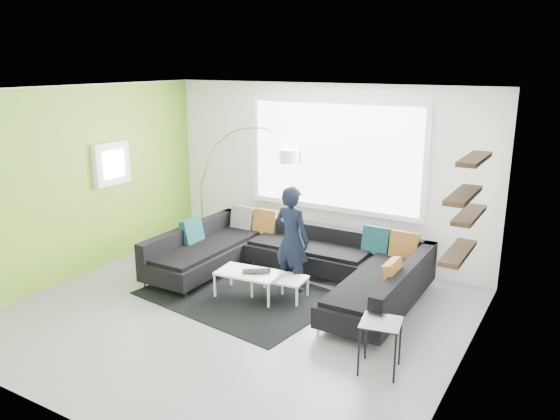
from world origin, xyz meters
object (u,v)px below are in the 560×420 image
(arc_lamp, at_px, (201,183))
(person, at_px, (292,239))
(sectional_sofa, at_px, (287,265))
(laptop, at_px, (257,273))
(side_table, at_px, (380,346))
(coffee_table, at_px, (264,285))

(arc_lamp, xyz_separation_m, person, (2.49, -1.15, -0.29))
(sectional_sofa, bearing_deg, laptop, -106.68)
(side_table, bearing_deg, person, 143.06)
(sectional_sofa, distance_m, laptop, 0.56)
(coffee_table, relative_size, person, 0.73)
(coffee_table, xyz_separation_m, arc_lamp, (-2.29, 1.56, 0.86))
(laptop, bearing_deg, side_table, -56.36)
(coffee_table, height_order, side_table, side_table)
(side_table, relative_size, laptop, 1.23)
(person, xyz_separation_m, laptop, (-0.25, -0.51, -0.37))
(arc_lamp, distance_m, person, 2.76)
(side_table, distance_m, person, 2.31)
(sectional_sofa, xyz_separation_m, arc_lamp, (-2.40, 1.12, 0.69))
(coffee_table, distance_m, arc_lamp, 2.90)
(sectional_sofa, relative_size, laptop, 8.04)
(arc_lamp, relative_size, side_table, 3.73)
(arc_lamp, height_order, laptop, arc_lamp)
(coffee_table, height_order, person, person)
(person, bearing_deg, arc_lamp, -17.21)
(coffee_table, bearing_deg, sectional_sofa, 70.54)
(coffee_table, distance_m, person, 0.73)
(side_table, bearing_deg, sectional_sofa, 143.88)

